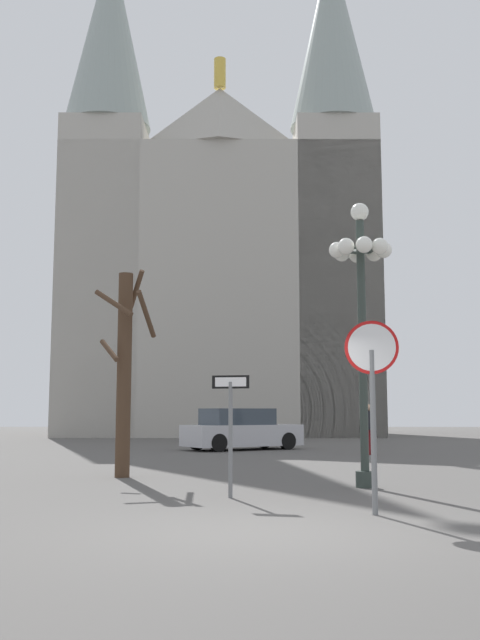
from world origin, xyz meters
name	(u,v)px	position (x,y,z in m)	size (l,w,h in m)	color
ground_plane	(272,532)	(0.00, 0.00, 0.00)	(120.00, 120.00, 0.00)	#514F4C
cathedral	(221,266)	(-2.02, 36.03, 10.53)	(18.85, 13.32, 31.36)	#ADA89E
stop_sign	(372,378)	(1.47, 1.43, 1.88)	(0.76, 0.14, 2.69)	slate
one_way_arrow_sign	(231,419)	(-0.58, 3.40, 1.28)	(0.63, 0.17, 2.02)	slate
street_lamp	(361,292)	(1.91, 5.09, 3.72)	(1.23, 1.23, 5.49)	#2D3833
bare_tree	(125,367)	(-3.02, 7.14, 2.38)	(1.30, 1.11, 4.58)	#473323
parked_car_near_silver	(241,430)	(-0.57, 18.59, 0.72)	(4.66, 3.84, 1.53)	#B7B7BC
pedestrian_walking	(369,424)	(3.69, 15.42, 1.00)	(0.32, 0.32, 1.66)	maroon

